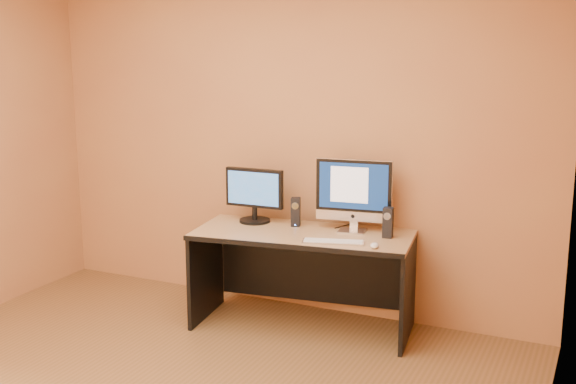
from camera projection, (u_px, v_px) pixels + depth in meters
name	position (u px, v px, depth m)	size (l,w,h in m)	color
walls	(118.00, 184.00, 3.56)	(4.00, 4.00, 2.60)	#A47342
desk	(303.00, 280.00, 5.06)	(1.50, 0.66, 0.69)	#A57552
imac	(353.00, 195.00, 4.96)	(0.54, 0.20, 0.52)	#B7B8BC
second_monitor	(254.00, 196.00, 5.23)	(0.45, 0.23, 0.39)	black
speaker_left	(296.00, 212.00, 5.14)	(0.06, 0.07, 0.21)	black
speaker_right	(388.00, 223.00, 4.84)	(0.06, 0.07, 0.21)	black
keyboard	(333.00, 242.00, 4.73)	(0.40, 0.11, 0.02)	silver
mouse	(375.00, 245.00, 4.61)	(0.05, 0.10, 0.03)	silver
cable_a	(356.00, 227.00, 5.12)	(0.01, 0.01, 0.21)	black
cable_b	(343.00, 226.00, 5.14)	(0.01, 0.01, 0.17)	black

